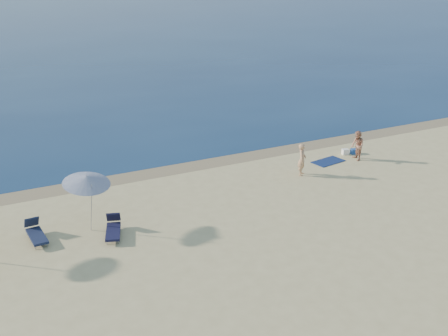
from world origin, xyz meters
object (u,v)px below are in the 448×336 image
object	(u,v)px
person_right	(357,146)
blue_cooler	(354,151)
person_left	(302,159)
umbrella_near	(87,180)

from	to	relation	value
person_right	blue_cooler	bearing A→B (deg)	160.19
person_left	umbrella_near	world-z (taller)	umbrella_near
blue_cooler	umbrella_near	bearing A→B (deg)	-160.58
person_left	person_right	world-z (taller)	person_left
blue_cooler	umbrella_near	size ratio (longest dim) A/B	0.16
person_left	blue_cooler	size ratio (longest dim) A/B	4.17
person_right	blue_cooler	xyz separation A→B (m)	(0.54, 0.85, -0.67)
person_right	blue_cooler	size ratio (longest dim) A/B	4.09
person_left	blue_cooler	xyz separation A→B (m)	(4.51, 1.33, -0.69)
person_right	blue_cooler	world-z (taller)	person_right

